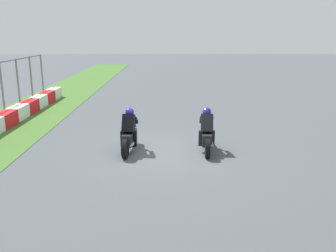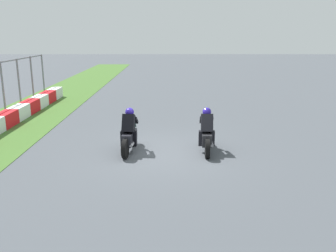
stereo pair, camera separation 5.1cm
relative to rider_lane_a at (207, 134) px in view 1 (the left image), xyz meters
name	(u,v)px [view 1 (the left image)]	position (x,y,z in m)	size (l,w,h in m)	color
ground_plane	(165,152)	(-0.12, 1.43, -0.62)	(120.00, 120.00, 0.00)	#494E54
rider_lane_a	(207,134)	(0.00, 0.00, 0.00)	(2.04, 0.55, 1.51)	black
rider_lane_b	(129,134)	(-0.02, 2.63, 0.00)	(2.04, 0.57, 1.51)	black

